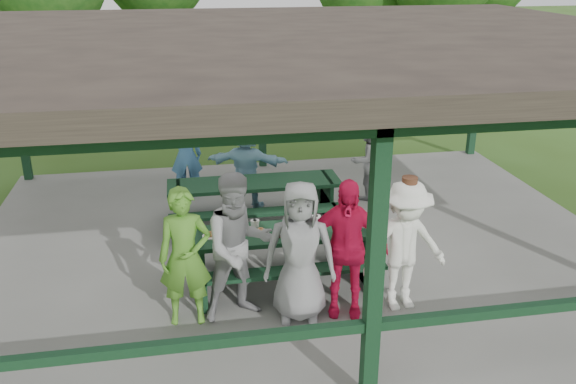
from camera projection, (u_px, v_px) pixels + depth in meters
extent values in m
plane|color=#325019|center=(296.00, 246.00, 9.73)|extent=(90.00, 90.00, 0.00)
cube|color=slate|center=(296.00, 243.00, 9.71)|extent=(10.00, 8.00, 0.10)
cube|color=black|center=(375.00, 270.00, 5.66)|extent=(0.15, 0.15, 3.00)
cube|color=black|center=(17.00, 106.00, 11.84)|extent=(0.15, 0.15, 3.00)
cube|color=black|center=(262.00, 97.00, 12.63)|extent=(0.15, 0.15, 3.00)
cube|color=black|center=(477.00, 88.00, 13.43)|extent=(0.15, 0.15, 3.00)
cube|color=black|center=(115.00, 352.00, 5.48)|extent=(4.65, 0.10, 0.10)
cube|color=black|center=(146.00, 130.00, 12.45)|extent=(4.65, 0.10, 0.10)
cube|color=black|center=(371.00, 120.00, 13.25)|extent=(4.65, 0.10, 0.10)
cube|color=black|center=(383.00, 124.00, 5.16)|extent=(9.80, 0.15, 0.20)
cube|color=black|center=(261.00, 27.00, 12.13)|extent=(9.80, 0.15, 0.20)
cube|color=black|center=(297.00, 40.00, 8.56)|extent=(10.60, 8.60, 0.24)
cube|color=black|center=(282.00, 233.00, 8.26)|extent=(2.56, 0.75, 0.06)
cube|color=black|center=(290.00, 272.00, 7.86)|extent=(2.56, 0.28, 0.05)
cube|color=black|center=(276.00, 235.00, 8.88)|extent=(2.56, 0.28, 0.05)
cube|color=black|center=(202.00, 262.00, 8.20)|extent=(0.06, 0.70, 0.75)
cube|color=black|center=(360.00, 249.00, 8.57)|extent=(0.06, 0.70, 0.75)
cube|color=black|center=(203.00, 272.00, 8.26)|extent=(0.06, 1.39, 0.45)
cube|color=black|center=(359.00, 259.00, 8.62)|extent=(0.06, 1.39, 0.45)
cube|color=black|center=(254.00, 183.00, 10.07)|extent=(2.84, 0.75, 0.06)
cube|color=black|center=(259.00, 212.00, 9.67)|extent=(2.84, 0.28, 0.05)
cube|color=black|center=(251.00, 188.00, 10.69)|extent=(2.84, 0.28, 0.05)
cube|color=black|center=(180.00, 207.00, 9.99)|extent=(0.06, 0.70, 0.75)
cube|color=black|center=(327.00, 197.00, 10.40)|extent=(0.06, 0.70, 0.75)
cube|color=black|center=(180.00, 216.00, 10.05)|extent=(0.06, 1.39, 0.45)
cube|color=black|center=(327.00, 206.00, 10.46)|extent=(0.06, 1.39, 0.45)
cylinder|color=white|center=(210.00, 236.00, 8.08)|extent=(0.22, 0.22, 0.01)
torus|color=#915933|center=(207.00, 235.00, 8.05)|extent=(0.10, 0.10, 0.03)
torus|color=#915933|center=(214.00, 235.00, 8.07)|extent=(0.10, 0.10, 0.03)
torus|color=#915933|center=(210.00, 233.00, 8.12)|extent=(0.10, 0.10, 0.03)
cylinder|color=white|center=(261.00, 232.00, 8.20)|extent=(0.22, 0.22, 0.01)
torus|color=#915933|center=(258.00, 232.00, 8.16)|extent=(0.10, 0.10, 0.03)
torus|color=#915933|center=(264.00, 231.00, 8.18)|extent=(0.10, 0.10, 0.03)
torus|color=#915933|center=(261.00, 229.00, 8.23)|extent=(0.10, 0.10, 0.03)
cylinder|color=white|center=(318.00, 228.00, 8.33)|extent=(0.22, 0.22, 0.01)
torus|color=#915933|center=(315.00, 227.00, 8.29)|extent=(0.10, 0.10, 0.03)
torus|color=#915933|center=(321.00, 227.00, 8.31)|extent=(0.10, 0.10, 0.03)
torus|color=#915933|center=(317.00, 225.00, 8.36)|extent=(0.10, 0.10, 0.03)
cylinder|color=white|center=(364.00, 224.00, 8.44)|extent=(0.22, 0.22, 0.01)
torus|color=#915933|center=(361.00, 224.00, 8.40)|extent=(0.10, 0.10, 0.03)
torus|color=#915933|center=(367.00, 223.00, 8.42)|extent=(0.10, 0.10, 0.03)
torus|color=#915933|center=(363.00, 222.00, 8.47)|extent=(0.10, 0.10, 0.03)
cylinder|color=#381E0F|center=(277.00, 234.00, 8.05)|extent=(0.06, 0.06, 0.10)
cylinder|color=#381E0F|center=(279.00, 234.00, 8.05)|extent=(0.06, 0.06, 0.10)
cylinder|color=#381E0F|center=(306.00, 232.00, 8.11)|extent=(0.06, 0.06, 0.10)
cylinder|color=#381E0F|center=(307.00, 231.00, 8.11)|extent=(0.06, 0.06, 0.10)
cylinder|color=#381E0F|center=(358.00, 228.00, 8.23)|extent=(0.06, 0.06, 0.10)
cone|color=white|center=(254.00, 224.00, 8.35)|extent=(0.09, 0.09, 0.10)
cone|color=white|center=(256.00, 223.00, 8.36)|extent=(0.09, 0.09, 0.10)
cone|color=white|center=(315.00, 219.00, 8.50)|extent=(0.09, 0.09, 0.10)
cone|color=white|center=(318.00, 219.00, 8.50)|extent=(0.09, 0.09, 0.10)
imported|color=#4F8F28|center=(185.00, 257.00, 7.26)|extent=(0.66, 0.45, 1.74)
imported|color=gray|center=(239.00, 247.00, 7.36)|extent=(1.06, 0.91, 1.88)
imported|color=gray|center=(300.00, 252.00, 7.35)|extent=(0.96, 0.72, 1.79)
imported|color=#C6103A|center=(345.00, 248.00, 7.45)|extent=(1.13, 0.70, 1.79)
imported|color=white|center=(405.00, 246.00, 7.57)|extent=(1.17, 0.74, 1.72)
cylinder|color=#542E1C|center=(409.00, 186.00, 7.28)|extent=(0.35, 0.35, 0.02)
cylinder|color=#542E1C|center=(410.00, 181.00, 7.26)|extent=(0.21, 0.21, 0.11)
imported|color=#8ABFD6|center=(246.00, 165.00, 10.72)|extent=(1.53, 0.90, 1.57)
imported|color=teal|center=(186.00, 155.00, 11.21)|extent=(0.59, 0.39, 1.61)
imported|color=gray|center=(367.00, 160.00, 11.15)|extent=(0.87, 0.79, 1.47)
imported|color=silver|center=(258.00, 83.00, 18.21)|extent=(5.69, 2.84, 1.55)
cube|color=navy|center=(100.00, 94.00, 16.62)|extent=(3.09, 1.98, 0.12)
cube|color=navy|center=(102.00, 89.00, 15.91)|extent=(2.82, 0.64, 0.41)
cube|color=navy|center=(96.00, 80.00, 17.14)|extent=(2.82, 0.64, 0.41)
cube|color=navy|center=(43.00, 88.00, 16.02)|extent=(0.35, 1.41, 0.41)
cube|color=navy|center=(152.00, 81.00, 17.02)|extent=(0.35, 1.41, 0.41)
cylinder|color=black|center=(68.00, 119.00, 15.79)|extent=(0.80, 0.34, 0.78)
cylinder|color=yellow|center=(68.00, 119.00, 15.79)|extent=(0.33, 0.28, 0.29)
cylinder|color=black|center=(65.00, 106.00, 17.11)|extent=(0.80, 0.34, 0.78)
cylinder|color=yellow|center=(65.00, 106.00, 17.11)|extent=(0.33, 0.28, 0.29)
cylinder|color=black|center=(140.00, 112.00, 16.43)|extent=(0.80, 0.34, 0.78)
cylinder|color=yellow|center=(140.00, 112.00, 16.43)|extent=(0.33, 0.28, 0.29)
cylinder|color=black|center=(131.00, 101.00, 17.76)|extent=(0.80, 0.34, 0.78)
cylinder|color=yellow|center=(131.00, 101.00, 17.76)|extent=(0.33, 0.28, 0.29)
cube|color=navy|center=(171.00, 92.00, 17.33)|extent=(1.02, 0.29, 0.08)
cone|color=#F2590C|center=(40.00, 85.00, 15.97)|extent=(0.10, 0.40, 0.41)
cylinder|color=#342215|center=(58.00, 55.00, 19.35)|extent=(0.36, 0.36, 2.77)
cylinder|color=#342215|center=(160.00, 41.00, 22.09)|extent=(0.36, 0.36, 2.88)
cylinder|color=#342215|center=(360.00, 46.00, 22.10)|extent=(0.36, 0.36, 2.56)
cylinder|color=#342215|center=(436.00, 43.00, 20.97)|extent=(0.36, 0.36, 3.03)
cylinder|color=#342215|center=(478.00, 35.00, 24.34)|extent=(0.36, 0.36, 2.72)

